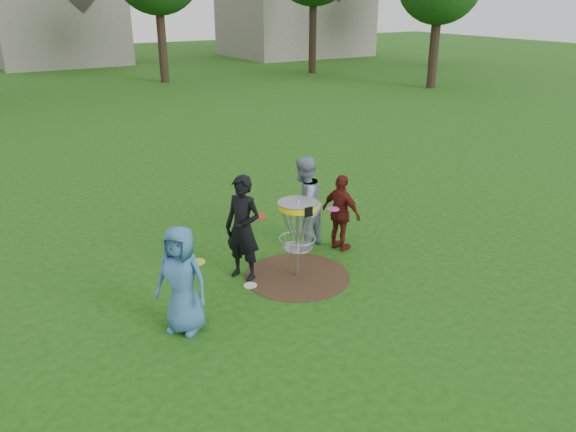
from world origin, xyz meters
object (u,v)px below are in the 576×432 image
player_maroon (341,213)px  player_blue (182,280)px  player_grey (303,204)px  disc_golf_basket (298,221)px  player_black (243,228)px

player_maroon → player_blue: bearing=92.5°
player_grey → disc_golf_basket: size_ratio=1.28×
player_grey → player_maroon: (0.56, -0.42, -0.16)m
disc_golf_basket → player_grey: bearing=52.4°
player_blue → disc_golf_basket: player_blue is taller
player_black → player_grey: 1.57m
player_maroon → disc_golf_basket: size_ratio=1.05×
player_blue → disc_golf_basket: bearing=63.3°
player_blue → disc_golf_basket: size_ratio=1.14×
player_black → disc_golf_basket: (0.78, -0.45, 0.13)m
player_blue → player_maroon: 3.66m
disc_golf_basket → player_black: bearing=150.1°
player_grey → player_blue: bearing=1.9°
player_blue → player_grey: size_ratio=0.89×
player_black → player_maroon: player_black is taller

